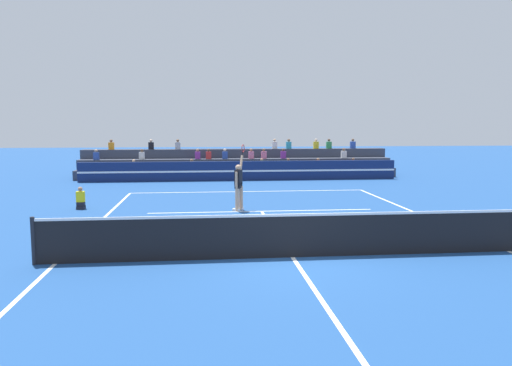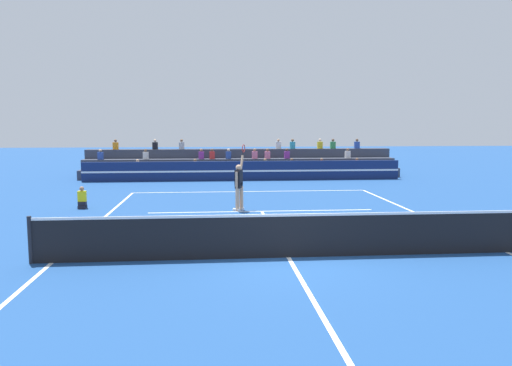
{
  "view_description": "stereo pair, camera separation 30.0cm",
  "coord_description": "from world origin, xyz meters",
  "views": [
    {
      "loc": [
        -2.1,
        -11.5,
        3.16
      ],
      "look_at": [
        -0.25,
        6.0,
        1.1
      ],
      "focal_mm": 35.0,
      "sensor_mm": 36.0,
      "label": 1
    },
    {
      "loc": [
        -1.8,
        -11.53,
        3.16
      ],
      "look_at": [
        -0.25,
        6.0,
        1.1
      ],
      "focal_mm": 35.0,
      "sensor_mm": 36.0,
      "label": 2
    }
  ],
  "objects": [
    {
      "name": "tennis_ball",
      "position": [
        -0.57,
        3.27,
        0.03
      ],
      "size": [
        0.07,
        0.07,
        0.07
      ],
      "primitive_type": "sphere",
      "color": "#C6DB33",
      "rests_on": "ground"
    },
    {
      "name": "ball_kid_courtside",
      "position": [
        -6.72,
        7.64,
        0.33
      ],
      "size": [
        0.3,
        0.36,
        0.84
      ],
      "color": "black",
      "rests_on": "ground"
    },
    {
      "name": "sponsor_banner_wall",
      "position": [
        0.0,
        16.66,
        0.55
      ],
      "size": [
        18.0,
        0.26,
        1.1
      ],
      "color": "navy",
      "rests_on": "ground"
    },
    {
      "name": "bleacher_stand",
      "position": [
        0.0,
        19.2,
        0.65
      ],
      "size": [
        18.96,
        2.85,
        2.28
      ],
      "color": "#383D4C",
      "rests_on": "ground"
    },
    {
      "name": "tennis_player",
      "position": [
        -0.82,
        6.69,
        0.99
      ],
      "size": [
        0.54,
        0.97,
        2.47
      ],
      "color": "tan",
      "rests_on": "ground"
    },
    {
      "name": "tennis_net",
      "position": [
        0.0,
        0.0,
        0.54
      ],
      "size": [
        12.0,
        0.1,
        1.1
      ],
      "color": "black",
      "rests_on": "ground"
    },
    {
      "name": "court_lines",
      "position": [
        0.0,
        0.0,
        0.0
      ],
      "size": [
        11.1,
        23.9,
        0.01
      ],
      "color": "white",
      "rests_on": "ground"
    },
    {
      "name": "ground_plane",
      "position": [
        0.0,
        0.0,
        0.0
      ],
      "size": [
        120.0,
        120.0,
        0.0
      ],
      "primitive_type": "plane",
      "color": "navy"
    }
  ]
}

